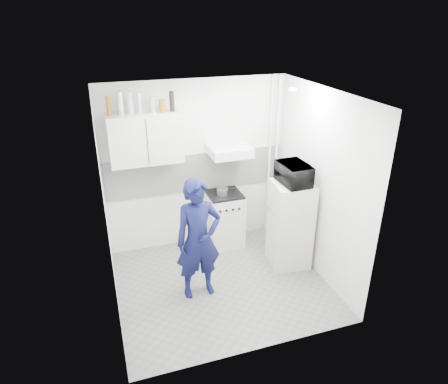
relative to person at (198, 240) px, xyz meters
name	(u,v)px	position (x,y,z in m)	size (l,w,h in m)	color
floor	(222,283)	(0.33, 0.08, -0.82)	(2.80, 2.80, 0.00)	slate
ceiling	(221,95)	(0.33, 0.08, 1.78)	(2.80, 2.80, 0.00)	white
wall_back	(196,166)	(0.33, 1.33, 0.48)	(2.80, 2.80, 0.00)	white
wall_left	(106,216)	(-1.07, 0.08, 0.48)	(2.60, 2.60, 0.00)	white
wall_right	(320,185)	(1.73, 0.08, 0.48)	(2.60, 2.60, 0.00)	white
person	(198,240)	(0.00, 0.00, 0.00)	(0.60, 0.39, 1.63)	#0E1138
stove	(224,219)	(0.70, 1.08, -0.38)	(0.54, 0.54, 0.87)	silver
fridge	(290,225)	(1.43, 0.26, -0.17)	(0.53, 0.53, 1.29)	silver
stove_top	(224,194)	(0.70, 1.08, 0.07)	(0.52, 0.52, 0.03)	black
saucepan	(222,191)	(0.66, 1.04, 0.13)	(0.17, 0.17, 0.09)	silver
microwave	(294,174)	(1.43, 0.26, 0.62)	(0.35, 0.52, 0.29)	black
bottle_a	(108,106)	(-0.86, 1.15, 1.51)	(0.06, 0.06, 0.26)	brown
bottle_b	(120,104)	(-0.71, 1.15, 1.53)	(0.08, 0.08, 0.30)	silver
bottle_c	(130,103)	(-0.58, 1.15, 1.53)	(0.07, 0.07, 0.30)	#B2B7BC
bottle_d	(139,103)	(-0.46, 1.15, 1.52)	(0.06, 0.06, 0.28)	silver
canister_a	(153,105)	(-0.28, 1.15, 1.49)	(0.09, 0.09, 0.21)	silver
canister_b	(162,106)	(-0.16, 1.15, 1.47)	(0.09, 0.09, 0.17)	brown
bottle_e	(172,101)	(-0.02, 1.15, 1.52)	(0.07, 0.07, 0.27)	black
upper_cabinet	(146,139)	(-0.42, 1.15, 1.03)	(1.00, 0.35, 0.70)	silver
range_hood	(230,151)	(0.78, 1.08, 0.75)	(0.60, 0.50, 0.14)	silver
backsplash	(197,172)	(0.33, 1.31, 0.38)	(2.74, 0.03, 0.60)	white
pipe_a	(276,158)	(1.63, 1.25, 0.48)	(0.05, 0.05, 2.60)	silver
pipe_b	(269,159)	(1.51, 1.25, 0.48)	(0.04, 0.04, 2.60)	silver
ceiling_spot_fixture	(293,89)	(1.33, 0.28, 1.75)	(0.10, 0.10, 0.02)	white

